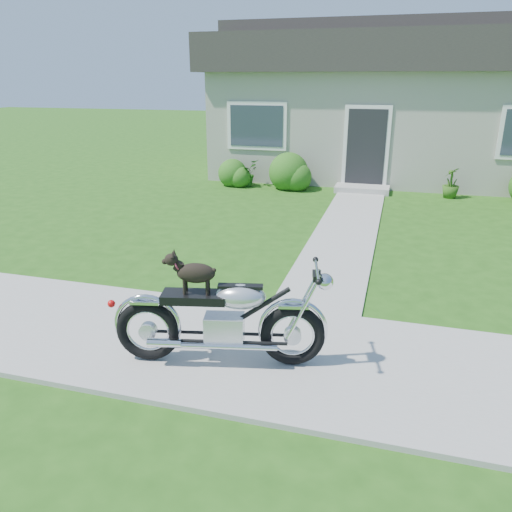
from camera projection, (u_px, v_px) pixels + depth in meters
The scene contains 8 objects.
ground at pixel (443, 379), 5.01m from camera, with size 80.00×80.00×0.00m, color #235114.
sidewalk at pixel (443, 377), 5.01m from camera, with size 24.00×2.20×0.04m, color #9E9B93.
walkway at pixel (347, 229), 9.92m from camera, with size 1.20×8.00×0.03m, color #9E9B93.
house at pixel (426, 102), 15.14m from camera, with size 12.60×7.03×4.50m.
shrub_row at pixel (427, 181), 12.54m from camera, with size 10.95×1.06×1.06m.
potted_plant_left at pixel (246, 173), 13.84m from camera, with size 0.65×0.57×0.72m, color #1C4D14.
potted_plant_right at pixel (451, 183), 12.45m from camera, with size 0.43×0.43×0.76m, color #315D19.
motorcycle_with_dog at pixel (223, 317), 5.07m from camera, with size 2.20×0.79×1.19m.
Camera 1 is at (-0.63, -4.65, 2.86)m, focal length 35.00 mm.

